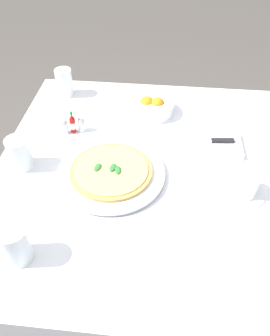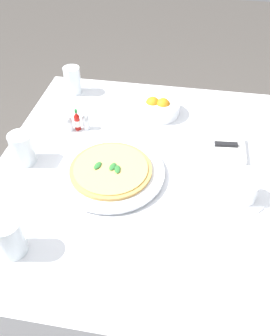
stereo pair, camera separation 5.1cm
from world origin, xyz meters
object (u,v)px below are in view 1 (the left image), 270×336
pizza_plate (111,173)px  napkin_folded (208,144)px  coffee_cup_far_right (244,186)px  salt_shaker (64,127)px  pizza (111,170)px  citrus_bowl (153,107)px  water_glass_near_left (65,84)px  pepper_shaker (81,125)px  hot_sauce_bottle (73,124)px  dinner_knife (207,141)px  water_glass_far_left (20,155)px  water_glass_near_right (16,246)px

pizza_plate → napkin_folded: 0.35m
coffee_cup_far_right → napkin_folded: bearing=-65.8°
salt_shaker → pizza: bearing=134.5°
citrus_bowl → napkin_folded: bearing=137.4°
pizza_plate → pizza: size_ratio=1.31×
pizza_plate → water_glass_near_left: bearing=-60.4°
napkin_folded → pepper_shaker: pepper_shaker is taller
pizza_plate → coffee_cup_far_right: 0.39m
pizza_plate → hot_sauce_bottle: (0.17, -0.21, 0.02)m
pizza_plate → hot_sauce_bottle: 0.27m
pizza → dinner_knife: (-0.30, -0.17, -0.00)m
pizza → pizza_plate: bearing=-150.3°
water_glass_near_left → water_glass_far_left: size_ratio=1.04×
dinner_knife → citrus_bowl: size_ratio=1.31×
water_glass_far_left → dinner_knife: 0.60m
pizza → water_glass_near_right: water_glass_near_right is taller
pizza_plate → pizza: 0.01m
pepper_shaker → water_glass_far_left: bearing=54.1°
pizza_plate → pepper_shaker: pepper_shaker is taller
citrus_bowl → pepper_shaker: 0.28m
water_glass_far_left → pepper_shaker: bearing=-125.9°
pizza_plate → pizza: (0.00, 0.00, 0.01)m
water_glass_near_right → dinner_knife: bearing=-134.9°
citrus_bowl → pepper_shaker: bearing=29.4°
coffee_cup_far_right → water_glass_far_left: bearing=-3.9°
water_glass_near_left → napkin_folded: bearing=153.8°
water_glass_near_right → napkin_folded: bearing=-135.1°
water_glass_far_left → hot_sauce_bottle: 0.23m
pizza → coffee_cup_far_right: size_ratio=1.90×
water_glass_far_left → pepper_shaker: (-0.15, -0.20, -0.02)m
napkin_folded → water_glass_near_right: bearing=43.6°
pizza → salt_shaker: 0.28m
pizza_plate → napkin_folded: bearing=-149.8°
pizza → hot_sauce_bottle: (0.17, -0.21, 0.01)m
citrus_bowl → salt_shaker: citrus_bowl is taller
pizza → water_glass_far_left: 0.29m
citrus_bowl → pepper_shaker: citrus_bowl is taller
salt_shaker → water_glass_near_right: bearing=91.5°
napkin_folded → citrus_bowl: 0.27m
water_glass_near_left → hot_sauce_bottle: water_glass_near_left is taller
water_glass_far_left → dinner_knife: bearing=-164.8°
pepper_shaker → citrus_bowl: bearing=-150.6°
water_glass_near_left → hot_sauce_bottle: size_ratio=1.30×
dinner_knife → pepper_shaker: (0.44, -0.04, 0.00)m
water_glass_far_left → water_glass_near_right: bearing=107.7°
pizza → dinner_knife: bearing=-149.6°
napkin_folded → coffee_cup_far_right: bearing=112.9°
water_glass_near_left → dinner_knife: (-0.55, 0.27, -0.02)m
water_glass_near_left → citrus_bowl: (-0.36, 0.09, -0.02)m
pizza → water_glass_far_left: bearing=-3.3°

